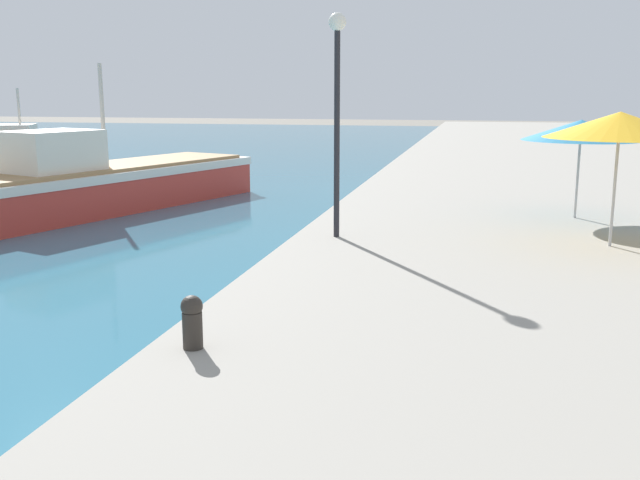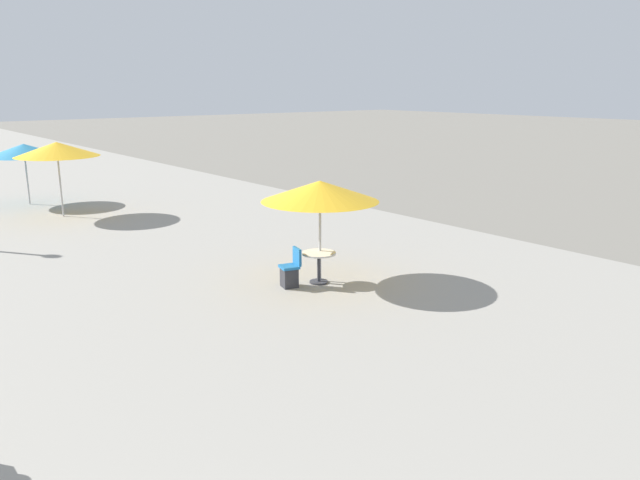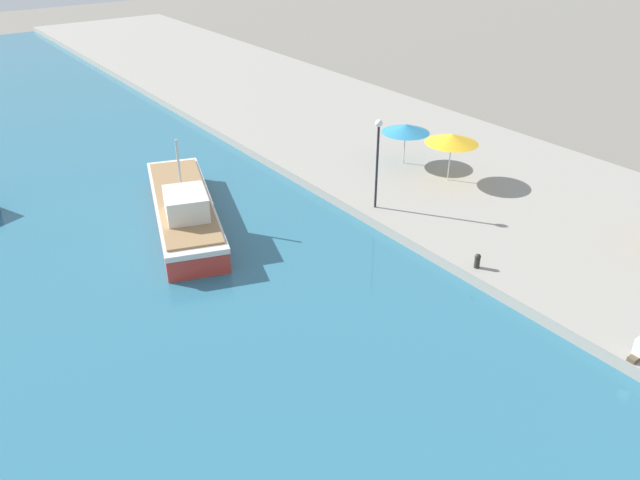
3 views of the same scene
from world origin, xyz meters
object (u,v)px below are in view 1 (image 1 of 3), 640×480
at_px(lamppost, 337,88).
at_px(fishing_boat_mid, 22,153).
at_px(cafe_umbrella_white, 620,125).
at_px(cafe_umbrella_striped, 581,130).
at_px(fishing_boat_near, 102,182).
at_px(mooring_bollard, 192,320).

bearing_deg(lamppost, fishing_boat_mid, 140.37).
distance_m(cafe_umbrella_white, cafe_umbrella_striped, 3.30).
xyz_separation_m(fishing_boat_near, fishing_boat_mid, (-9.79, 10.07, -0.12)).
height_order(fishing_boat_mid, mooring_bollard, fishing_boat_mid).
relative_size(cafe_umbrella_white, lamppost, 0.63).
distance_m(fishing_boat_near, mooring_bollard, 14.14).
bearing_deg(fishing_boat_mid, cafe_umbrella_white, -54.64).
bearing_deg(mooring_bollard, cafe_umbrella_white, 51.16).
height_order(fishing_boat_near, cafe_umbrella_white, fishing_boat_near).
xyz_separation_m(fishing_boat_near, cafe_umbrella_striped, (13.38, -1.25, 1.76)).
height_order(fishing_boat_near, cafe_umbrella_striped, fishing_boat_near).
distance_m(cafe_umbrella_striped, mooring_bollard, 12.03).
distance_m(fishing_boat_near, cafe_umbrella_striped, 13.55).
height_order(cafe_umbrella_white, mooring_bollard, cafe_umbrella_white).
xyz_separation_m(fishing_boat_near, mooring_bollard, (7.83, -11.77, -0.01)).
height_order(fishing_boat_near, mooring_bollard, fishing_boat_near).
distance_m(fishing_boat_mid, mooring_bollard, 28.07).
distance_m(cafe_umbrella_white, lamppost, 5.55).
distance_m(cafe_umbrella_striped, lamppost, 6.39).
height_order(fishing_boat_near, lamppost, lamppost).
bearing_deg(lamppost, cafe_umbrella_white, 2.89).
height_order(cafe_umbrella_white, cafe_umbrella_striped, cafe_umbrella_white).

